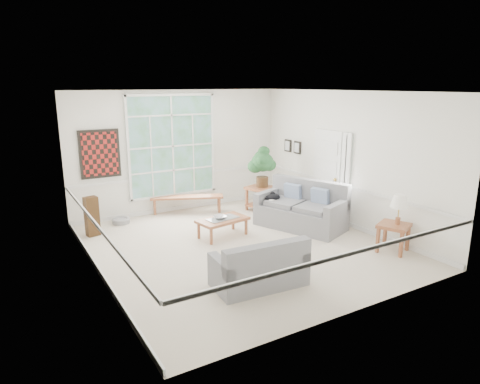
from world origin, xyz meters
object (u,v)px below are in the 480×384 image
object	(u,v)px
loveseat_right	(301,205)
side_table	(393,238)
loveseat_front	(259,262)
coffee_table	(223,228)
end_table	(260,198)

from	to	relation	value
loveseat_right	side_table	bearing A→B (deg)	-94.07
loveseat_front	side_table	xyz separation A→B (m)	(2.98, -0.12, -0.12)
side_table	coffee_table	bearing A→B (deg)	135.30
side_table	loveseat_front	bearing A→B (deg)	177.73
coffee_table	end_table	size ratio (longest dim) A/B	1.71
loveseat_front	coffee_table	distance (m)	2.35
loveseat_front	end_table	bearing A→B (deg)	60.88
loveseat_right	coffee_table	size ratio (longest dim) A/B	1.81
loveseat_front	side_table	size ratio (longest dim) A/B	2.63
loveseat_front	side_table	distance (m)	2.99
loveseat_right	coffee_table	distance (m)	1.85
loveseat_front	loveseat_right	bearing A→B (deg)	43.55
loveseat_right	end_table	xyz separation A→B (m)	(-0.02, 1.60, -0.21)
loveseat_right	end_table	bearing A→B (deg)	69.44
loveseat_front	end_table	distance (m)	4.21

